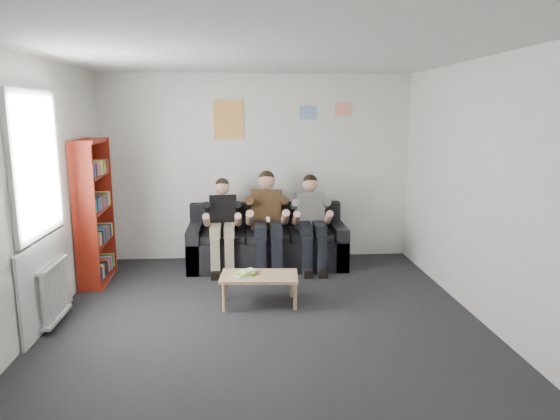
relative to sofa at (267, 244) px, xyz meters
name	(u,v)px	position (x,y,z in m)	size (l,w,h in m)	color
room_shell	(265,195)	(-0.12, -2.08, 1.04)	(5.00, 5.00, 5.00)	black
sofa	(267,244)	(0.00, 0.00, 0.00)	(2.19, 0.90, 0.85)	black
bookshelf	(95,212)	(-2.20, -0.55, 0.61)	(0.27, 0.82, 1.83)	maroon
coffee_table	(259,278)	(-0.16, -1.51, 0.00)	(0.87, 0.48, 0.35)	tan
game_cases	(246,273)	(-0.31, -1.51, 0.07)	(0.21, 0.20, 0.05)	silver
person_left	(223,225)	(-0.61, -0.20, 0.33)	(0.37, 0.79, 1.26)	black
person_middle	(267,222)	(0.00, -0.20, 0.37)	(0.42, 0.90, 1.36)	#4E321A
person_right	(311,223)	(0.61, -0.20, 0.35)	(0.39, 0.84, 1.30)	silver
radiator	(55,291)	(-2.27, -1.88, 0.04)	(0.10, 0.64, 0.60)	silver
window	(41,227)	(-2.34, -1.88, 0.72)	(0.05, 1.30, 2.36)	white
poster_large	(229,119)	(-0.52, 0.40, 1.74)	(0.42, 0.01, 0.55)	#EAD552
poster_blue	(308,112)	(0.63, 0.40, 1.84)	(0.25, 0.01, 0.20)	#3C7ECF
poster_pink	(343,109)	(1.13, 0.40, 1.89)	(0.22, 0.01, 0.18)	#DA4490
poster_sign	(186,105)	(-1.12, 0.40, 1.94)	(0.20, 0.01, 0.14)	white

